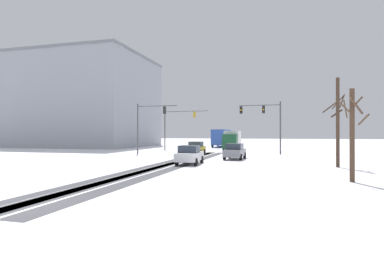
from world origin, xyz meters
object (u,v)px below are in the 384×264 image
(car_white_third, at_px, (190,155))
(traffic_signal_far_left, at_px, (177,122))
(traffic_signal_near_left, at_px, (148,120))
(bare_tree_sidewalk_near, at_px, (353,132))
(car_yellow_cab_lead, at_px, (196,148))
(box_truck_delivery, at_px, (232,140))
(car_grey_second, at_px, (235,151))
(bare_tree_sidewalk_mid, at_px, (338,121))
(traffic_signal_near_right, at_px, (266,117))
(bus_oncoming, at_px, (222,137))
(office_building_far_left_block, at_px, (76,103))

(car_white_third, bearing_deg, traffic_signal_far_left, 111.14)
(traffic_signal_near_left, xyz_separation_m, bare_tree_sidewalk_near, (20.12, -18.51, -1.68))
(traffic_signal_far_left, xyz_separation_m, car_yellow_cab_lead, (5.50, -8.88, -3.68))
(bare_tree_sidewalk_near, bearing_deg, traffic_signal_near_left, 137.39)
(traffic_signal_far_left, bearing_deg, car_white_third, -68.86)
(car_yellow_cab_lead, xyz_separation_m, box_truck_delivery, (2.83, 11.47, 0.82))
(car_grey_second, height_order, box_truck_delivery, box_truck_delivery)
(bare_tree_sidewalk_mid, bearing_deg, car_white_third, -176.15)
(box_truck_delivery, bearing_deg, traffic_signal_far_left, -162.73)
(traffic_signal_far_left, height_order, traffic_signal_near_left, same)
(bare_tree_sidewalk_mid, bearing_deg, car_yellow_cab_lead, 141.59)
(traffic_signal_near_right, distance_m, car_yellow_cab_lead, 9.36)
(car_yellow_cab_lead, bearing_deg, bus_oncoming, 92.64)
(traffic_signal_near_right, bearing_deg, bare_tree_sidewalk_mid, -64.18)
(office_building_far_left_block, bearing_deg, car_yellow_cab_lead, -31.15)
(bare_tree_sidewalk_mid, bearing_deg, traffic_signal_near_left, 153.13)
(bare_tree_sidewalk_mid, distance_m, office_building_far_left_block, 54.96)
(car_yellow_cab_lead, bearing_deg, car_white_third, -77.65)
(car_grey_second, bearing_deg, office_building_far_left_block, 145.99)
(traffic_signal_far_left, xyz_separation_m, car_white_third, (8.21, -21.24, -3.68))
(box_truck_delivery, bearing_deg, bare_tree_sidewalk_mid, -62.95)
(traffic_signal_far_left, bearing_deg, traffic_signal_near_right, -29.37)
(traffic_signal_far_left, distance_m, car_yellow_cab_lead, 11.07)
(traffic_signal_far_left, bearing_deg, bare_tree_sidewalk_mid, -45.50)
(car_grey_second, bearing_deg, box_truck_delivery, 99.36)
(car_white_third, height_order, bare_tree_sidewalk_near, bare_tree_sidewalk_near)
(traffic_signal_far_left, relative_size, car_white_third, 1.73)
(bus_oncoming, bearing_deg, office_building_far_left_block, -170.44)
(bare_tree_sidewalk_mid, bearing_deg, office_building_far_left_block, 146.38)
(car_grey_second, distance_m, box_truck_delivery, 17.75)
(traffic_signal_near_right, bearing_deg, bare_tree_sidewalk_near, -74.93)
(car_yellow_cab_lead, distance_m, car_white_third, 12.65)
(traffic_signal_near_right, distance_m, bare_tree_sidewalk_mid, 13.98)
(bus_oncoming, bearing_deg, bare_tree_sidewalk_near, -70.74)
(car_grey_second, distance_m, bus_oncoming, 30.57)
(traffic_signal_far_left, distance_m, bare_tree_sidewalk_mid, 28.67)
(traffic_signal_far_left, height_order, car_white_third, traffic_signal_far_left)
(traffic_signal_near_left, relative_size, bare_tree_sidewalk_near, 1.27)
(traffic_signal_near_left, bearing_deg, traffic_signal_far_left, 86.81)
(traffic_signal_near_left, height_order, box_truck_delivery, traffic_signal_near_left)
(traffic_signal_near_right, height_order, office_building_far_left_block, office_building_far_left_block)
(traffic_signal_far_left, height_order, bare_tree_sidewalk_near, traffic_signal_far_left)
(car_grey_second, bearing_deg, car_yellow_cab_lead, 133.44)
(car_yellow_cab_lead, height_order, car_white_third, same)
(car_yellow_cab_lead, bearing_deg, box_truck_delivery, 76.16)
(car_white_third, height_order, office_building_far_left_block, office_building_far_left_block)
(car_yellow_cab_lead, xyz_separation_m, bus_oncoming, (-1.09, 23.75, 1.18))
(traffic_signal_far_left, xyz_separation_m, office_building_far_left_block, (-25.46, 9.84, 4.57))
(traffic_signal_far_left, height_order, bus_oncoming, traffic_signal_far_left)
(car_grey_second, relative_size, car_white_third, 1.00)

